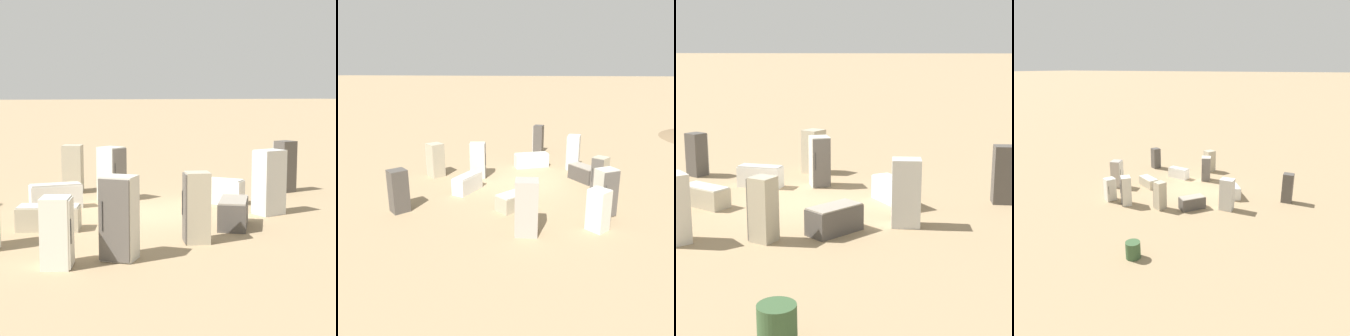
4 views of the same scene
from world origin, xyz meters
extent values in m
plane|color=#9E8460|center=(0.00, 0.00, 0.00)|extent=(1000.00, 1000.00, 0.00)
cube|color=white|center=(-2.88, -0.31, 0.37)|extent=(1.52, 1.88, 0.75)
cube|color=silver|center=(-2.88, -0.31, 0.77)|extent=(1.46, 1.80, 0.04)
cube|color=white|center=(1.86, -1.96, 0.36)|extent=(1.62, 0.82, 0.72)
cube|color=#BCB7AD|center=(1.86, -1.96, 0.74)|extent=(1.56, 0.79, 0.04)
cube|color=#B2A88E|center=(2.93, 0.64, 0.30)|extent=(1.72, 1.36, 0.60)
cube|color=beige|center=(2.93, 0.64, 0.62)|extent=(1.65, 1.30, 0.04)
cube|color=beige|center=(-0.18, -2.37, 0.88)|extent=(0.86, 0.91, 1.76)
cube|color=#56514C|center=(-0.32, -2.01, 0.88)|extent=(0.59, 0.26, 1.69)
cylinder|color=#2D2D2D|center=(-0.12, -1.91, 0.97)|extent=(0.02, 0.02, 0.62)
cube|color=silver|center=(-3.23, 1.94, 0.94)|extent=(0.80, 0.65, 1.88)
cube|color=#BCB7AD|center=(-3.22, 1.61, 0.94)|extent=(0.74, 0.07, 1.80)
cylinder|color=#2D2D2D|center=(-3.49, 1.57, 1.03)|extent=(0.02, 0.02, 0.66)
cube|color=#B2A88E|center=(0.31, 3.58, 0.83)|extent=(0.73, 0.73, 1.67)
cube|color=#56514C|center=(0.59, 3.46, 0.83)|extent=(0.25, 0.51, 1.60)
cylinder|color=#2D2D2D|center=(0.54, 3.27, 0.92)|extent=(0.02, 0.02, 0.58)
cube|color=#4C4742|center=(-6.24, -0.75, 0.91)|extent=(0.62, 0.58, 1.83)
cube|color=#BCB7AD|center=(-6.23, -1.06, 0.91)|extent=(0.59, 0.05, 1.75)
cylinder|color=#2D2D2D|center=(-6.45, -1.09, 1.01)|extent=(0.02, 0.02, 0.64)
cube|color=#4C4742|center=(4.71, -3.42, 0.82)|extent=(0.84, 0.82, 1.64)
cube|color=silver|center=(4.55, -3.69, 0.82)|extent=(0.54, 0.35, 1.58)
cylinder|color=#2D2D2D|center=(4.35, -3.60, 0.90)|extent=(0.02, 0.02, 0.57)
cube|color=#4C4742|center=(-1.37, 2.73, 0.35)|extent=(1.50, 1.59, 0.70)
cube|color=gray|center=(-1.37, 2.73, 0.72)|extent=(1.44, 1.53, 0.04)
cube|color=#B2A88E|center=(0.37, -4.45, 0.85)|extent=(0.94, 0.96, 1.69)
cube|color=silver|center=(0.18, -4.78, 0.85)|extent=(0.57, 0.36, 1.62)
cylinder|color=#2D2D2D|center=(-0.04, -4.69, 0.93)|extent=(0.02, 0.02, 0.59)
cylinder|color=#385633|center=(-1.19, 8.64, 0.38)|extent=(0.66, 0.66, 0.76)
camera|label=1|loc=(7.33, 14.36, 3.42)|focal=60.00mm
camera|label=2|loc=(14.27, 4.23, 5.10)|focal=35.00mm
camera|label=3|loc=(-3.20, 16.78, 4.79)|focal=60.00mm
camera|label=4|loc=(-8.66, 19.04, 8.07)|focal=35.00mm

